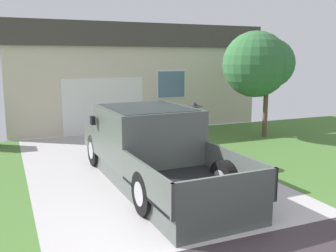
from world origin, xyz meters
The scene contains 5 objects.
pickup_truck centered at (0.04, 3.35, 0.75)m, with size 2.21×5.63×1.66m.
person_with_hat centered at (1.49, 3.95, 0.96)m, with size 0.50×0.45×1.67m.
handbag centered at (1.55, 3.65, 0.15)m, with size 0.34×0.21×0.46m.
house_with_garage centered at (1.96, 12.35, 2.04)m, with size 10.25×6.88×4.03m.
front_yard_tree centered at (5.25, 6.39, 2.54)m, with size 2.40×2.28×3.68m.
Camera 1 is at (-2.93, -4.67, 2.77)m, focal length 40.99 mm.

